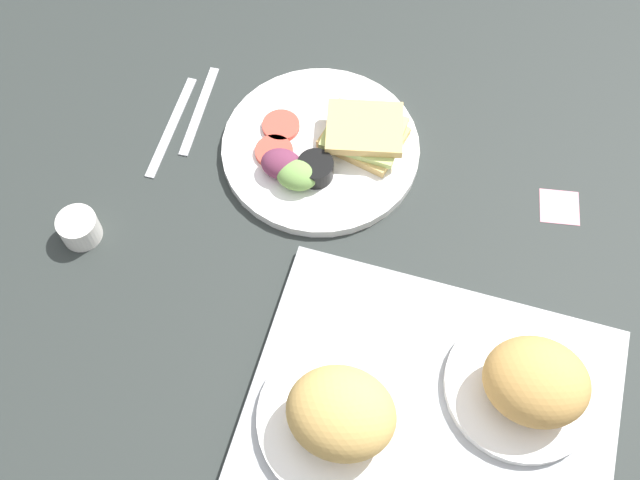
% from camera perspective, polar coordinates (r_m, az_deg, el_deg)
% --- Properties ---
extents(ground_plane, '(1.90, 1.50, 0.03)m').
position_cam_1_polar(ground_plane, '(1.11, 1.42, -0.28)').
color(ground_plane, '#282D2B').
extents(serving_tray, '(0.45, 0.33, 0.02)m').
position_cam_1_polar(serving_tray, '(1.01, 8.19, -11.86)').
color(serving_tray, '#9EA0A3').
rests_on(serving_tray, ground_plane).
extents(bread_plate_near, '(0.19, 0.19, 0.10)m').
position_cam_1_polar(bread_plate_near, '(0.99, 15.15, -10.03)').
color(bread_plate_near, white).
rests_on(bread_plate_near, serving_tray).
extents(bread_plate_far, '(0.22, 0.22, 0.10)m').
position_cam_1_polar(bread_plate_far, '(0.95, 1.65, -12.61)').
color(bread_plate_far, white).
rests_on(bread_plate_far, serving_tray).
extents(plate_with_salad, '(0.29, 0.29, 0.05)m').
position_cam_1_polar(plate_with_salad, '(1.16, 0.30, 6.69)').
color(plate_with_salad, white).
rests_on(plate_with_salad, ground_plane).
extents(espresso_cup, '(0.06, 0.06, 0.04)m').
position_cam_1_polar(espresso_cup, '(1.13, -17.12, 0.85)').
color(espresso_cup, silver).
rests_on(espresso_cup, ground_plane).
extents(fork, '(0.03, 0.17, 0.01)m').
position_cam_1_polar(fork, '(1.23, -8.78, 9.33)').
color(fork, '#B7B7BC').
rests_on(fork, ground_plane).
extents(knife, '(0.02, 0.19, 0.01)m').
position_cam_1_polar(knife, '(1.22, -10.76, 8.16)').
color(knife, '#B7B7BC').
rests_on(knife, ground_plane).
extents(sticky_note, '(0.06, 0.06, 0.00)m').
position_cam_1_polar(sticky_note, '(1.18, 17.04, 2.33)').
color(sticky_note, pink).
rests_on(sticky_note, ground_plane).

